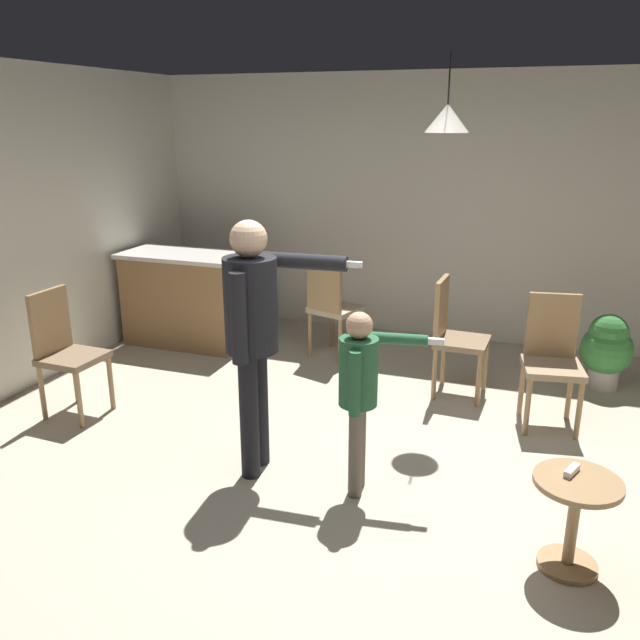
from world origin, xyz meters
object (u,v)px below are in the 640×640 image
object	(u,v)px
dining_chair_by_counter	(65,348)
potted_plant_corner	(607,348)
person_child	(360,383)
kitchen_counter	(187,298)
dining_chair_near_wall	(331,304)
dining_chair_spare	(552,356)
person_adult	(253,321)
side_table_by_couch	(574,513)
spare_remote_on_table	(572,471)
dining_chair_centre_back	(454,333)

from	to	relation	value
dining_chair_by_counter	potted_plant_corner	xyz separation A→B (m)	(4.02, 1.95, -0.18)
person_child	kitchen_counter	bearing A→B (deg)	-138.61
dining_chair_near_wall	potted_plant_corner	world-z (taller)	dining_chair_near_wall
dining_chair_spare	potted_plant_corner	bearing A→B (deg)	-127.24
person_child	dining_chair_spare	size ratio (longest dim) A/B	1.18
person_adult	dining_chair_by_counter	bearing A→B (deg)	-103.27
kitchen_counter	side_table_by_couch	world-z (taller)	kitchen_counter
person_adult	spare_remote_on_table	distance (m)	2.01
person_adult	dining_chair_by_counter	world-z (taller)	person_adult
dining_chair_by_counter	potted_plant_corner	world-z (taller)	dining_chair_by_counter
dining_chair_centre_back	person_adult	bearing A→B (deg)	-28.88
dining_chair_by_counter	potted_plant_corner	distance (m)	4.47
spare_remote_on_table	person_adult	bearing A→B (deg)	170.74
kitchen_counter	spare_remote_on_table	xyz separation A→B (m)	(3.68, -2.41, 0.06)
side_table_by_couch	dining_chair_centre_back	xyz separation A→B (m)	(-0.93, 2.04, 0.22)
dining_chair_by_counter	dining_chair_centre_back	size ratio (longest dim) A/B	1.00
kitchen_counter	dining_chair_by_counter	bearing A→B (deg)	-90.14
person_child	dining_chair_by_counter	world-z (taller)	person_child
spare_remote_on_table	dining_chair_near_wall	bearing A→B (deg)	130.61
dining_chair_by_counter	spare_remote_on_table	size ratio (longest dim) A/B	7.69
person_adult	dining_chair_near_wall	distance (m)	2.24
dining_chair_centre_back	potted_plant_corner	bearing A→B (deg)	117.14
dining_chair_centre_back	dining_chair_spare	size ratio (longest dim) A/B	1.00
side_table_by_couch	dining_chair_spare	size ratio (longest dim) A/B	0.52
side_table_by_couch	person_adult	bearing A→B (deg)	169.48
side_table_by_couch	person_adult	size ratio (longest dim) A/B	0.31
dining_chair_spare	dining_chair_centre_back	bearing A→B (deg)	-30.58
dining_chair_near_wall	dining_chair_spare	xyz separation A→B (m)	(2.01, -0.79, 0.00)
dining_chair_near_wall	dining_chair_spare	size ratio (longest dim) A/B	1.00
dining_chair_near_wall	potted_plant_corner	size ratio (longest dim) A/B	1.50
side_table_by_couch	dining_chair_near_wall	xyz separation A→B (m)	(-2.16, 2.54, 0.22)
kitchen_counter	person_child	world-z (taller)	person_child
person_adult	dining_chair_centre_back	bearing A→B (deg)	144.93
dining_chair_near_wall	spare_remote_on_table	bearing A→B (deg)	-31.85
person_child	potted_plant_corner	size ratio (longest dim) A/B	1.77
person_child	dining_chair_near_wall	xyz separation A→B (m)	(-0.92, 2.20, -0.19)
person_adult	person_child	distance (m)	0.77
spare_remote_on_table	person_child	bearing A→B (deg)	166.68
dining_chair_by_counter	dining_chair_centre_back	distance (m)	3.11
person_child	dining_chair_near_wall	bearing A→B (deg)	-165.15
kitchen_counter	dining_chair_spare	world-z (taller)	dining_chair_spare
side_table_by_couch	spare_remote_on_table	distance (m)	0.22
person_child	potted_plant_corner	world-z (taller)	person_child
kitchen_counter	spare_remote_on_table	world-z (taller)	kitchen_counter
dining_chair_centre_back	potted_plant_corner	distance (m)	1.36
side_table_by_couch	potted_plant_corner	size ratio (longest dim) A/B	0.78
kitchen_counter	dining_chair_near_wall	bearing A→B (deg)	2.80
dining_chair_by_counter	dining_chair_spare	bearing A→B (deg)	109.44
side_table_by_couch	dining_chair_spare	xyz separation A→B (m)	(-0.15, 1.75, 0.22)
kitchen_counter	dining_chair_spare	xyz separation A→B (m)	(3.56, -0.71, 0.07)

